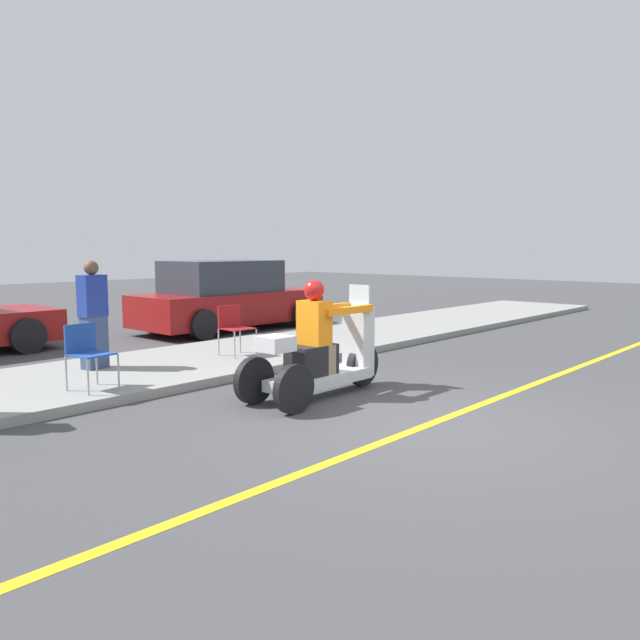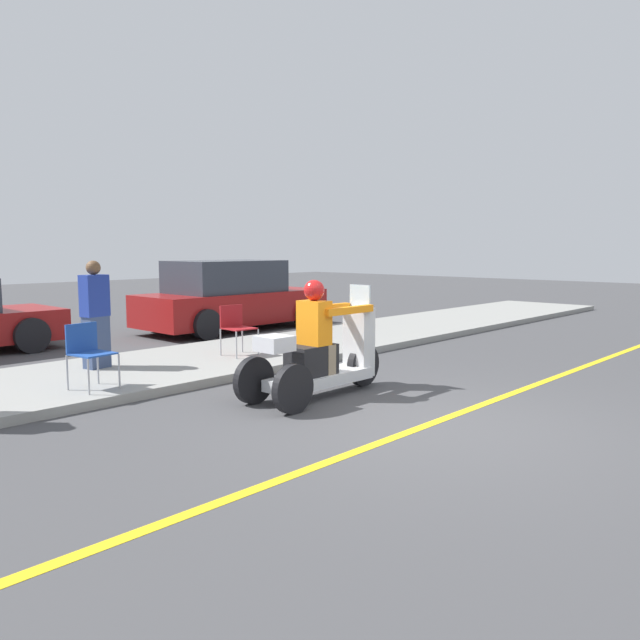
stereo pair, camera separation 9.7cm
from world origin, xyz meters
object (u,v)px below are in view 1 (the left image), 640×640
at_px(folding_chair_curbside, 234,325).
at_px(parked_car_lot_center, 227,298).
at_px(motorcycle_trike, 321,355).
at_px(spectator_near_curb, 93,317).
at_px(folding_chair_set_back, 87,349).

relative_size(folding_chair_curbside, parked_car_lot_center, 0.18).
xyz_separation_m(motorcycle_trike, folding_chair_curbside, (0.81, 2.67, 0.09)).
xyz_separation_m(spectator_near_curb, parked_car_lot_center, (4.65, 2.63, -0.14)).
xyz_separation_m(motorcycle_trike, folding_chair_set_back, (-2.04, 2.10, 0.09)).
distance_m(folding_chair_set_back, parked_car_lot_center, 6.60).
height_order(motorcycle_trike, folding_chair_set_back, motorcycle_trike).
bearing_deg(motorcycle_trike, spectator_near_curb, 111.74).
height_order(spectator_near_curb, parked_car_lot_center, spectator_near_curb).
height_order(spectator_near_curb, folding_chair_curbside, spectator_near_curb).
relative_size(folding_chair_set_back, folding_chair_curbside, 1.00).
bearing_deg(folding_chair_curbside, folding_chair_set_back, -168.61).
relative_size(spectator_near_curb, parked_car_lot_center, 0.36).
distance_m(folding_chair_curbside, parked_car_lot_center, 4.12).
bearing_deg(folding_chair_curbside, parked_car_lot_center, 52.12).
xyz_separation_m(motorcycle_trike, parked_car_lot_center, (3.34, 5.92, 0.21)).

